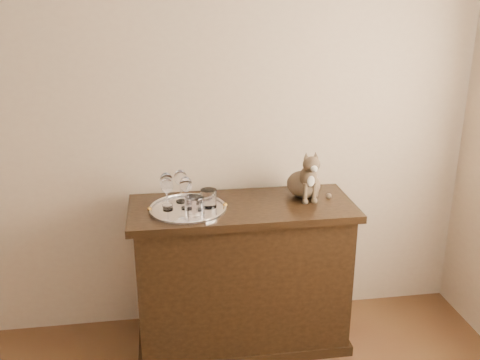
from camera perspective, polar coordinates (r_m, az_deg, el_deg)
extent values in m
cube|color=#BDA58D|center=(2.97, -12.33, 7.94)|extent=(4.00, 0.10, 2.70)
cylinder|color=silver|center=(2.79, -5.58, -3.15)|extent=(0.40, 0.40, 0.01)
cylinder|color=white|center=(2.70, -4.63, -2.75)|extent=(0.08, 0.08, 0.09)
cylinder|color=silver|center=(2.69, -5.01, -2.73)|extent=(0.08, 0.08, 0.10)
cylinder|color=white|center=(2.78, -3.37, -1.97)|extent=(0.08, 0.08, 0.10)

